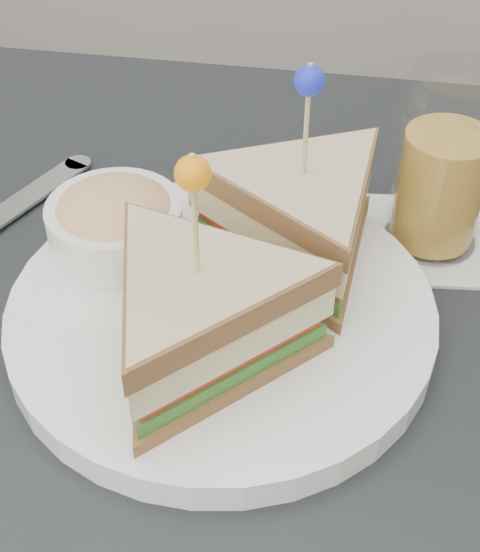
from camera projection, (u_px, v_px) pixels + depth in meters
table at (225, 407)px, 0.58m from camera, size 0.80×0.80×0.75m
plate_meal at (232, 270)px, 0.51m from camera, size 0.36×0.36×0.17m
drink_set at (443, 173)px, 0.56m from camera, size 0.12×0.12×0.14m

